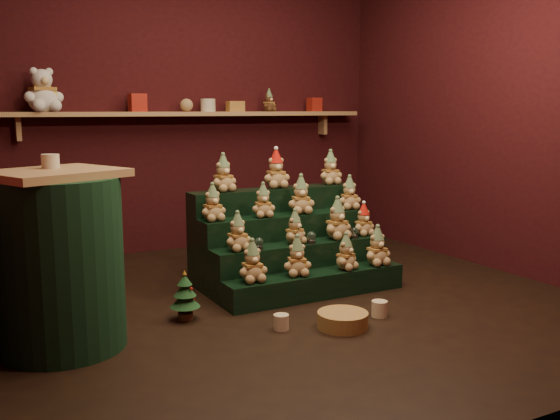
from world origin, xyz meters
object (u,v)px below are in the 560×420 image
snow_globe_a (259,244)px  mini_christmas_tree (185,296)px  riser_tier_front (316,285)px  snow_globe_c (354,233)px  white_bear (42,84)px  snow_globe_b (311,237)px  brown_bear (269,101)px  mug_right (379,309)px  wicker_basket (343,320)px  side_table (59,261)px  mug_left (281,322)px

snow_globe_a → mini_christmas_tree: bearing=-163.3°
riser_tier_front → snow_globe_c: 0.56m
snow_globe_a → snow_globe_c: (0.82, 0.00, 0.00)m
white_bear → snow_globe_a: bearing=-66.4°
snow_globe_b → brown_bear: 2.04m
mini_christmas_tree → mug_right: 1.27m
snow_globe_b → mini_christmas_tree: snow_globe_b is taller
riser_tier_front → mug_right: bearing=-76.2°
snow_globe_a → brown_bear: bearing=60.6°
snow_globe_a → snow_globe_c: 0.82m
snow_globe_b → wicker_basket: bearing=-107.2°
mini_christmas_tree → wicker_basket: 1.02m
side_table → white_bear: white_bear is taller
snow_globe_c → mug_right: 0.86m
snow_globe_c → mini_christmas_tree: (-1.44, -0.19, -0.24)m
mug_left → white_bear: white_bear is taller
snow_globe_a → snow_globe_b: size_ratio=0.94×
riser_tier_front → white_bear: 2.81m
riser_tier_front → mug_left: (-0.54, -0.48, -0.04)m
riser_tier_front → snow_globe_a: snow_globe_a is taller
side_table → white_bear: bearing=60.4°
mini_christmas_tree → white_bear: size_ratio=0.73×
mug_left → brown_bear: bearing=64.4°
snow_globe_c → brown_bear: size_ratio=0.41×
snow_globe_b → mini_christmas_tree: bearing=-170.0°
riser_tier_front → side_table: bearing=-175.5°
snow_globe_c → riser_tier_front: bearing=-160.0°
mug_left → wicker_basket: bearing=-23.3°
snow_globe_a → white_bear: white_bear is taller
mug_right → riser_tier_front: bearing=103.8°
riser_tier_front → snow_globe_b: 0.36m
riser_tier_front → mug_right: (0.14, -0.57, -0.04)m
snow_globe_c → wicker_basket: bearing=-128.6°
snow_globe_a → side_table: 1.43m
mug_left → brown_bear: size_ratio=0.45×
mug_right → wicker_basket: size_ratio=0.33×
brown_bear → wicker_basket: bearing=-122.1°
snow_globe_b → snow_globe_c: bearing=0.0°
snow_globe_a → side_table: bearing=-167.9°
wicker_basket → white_bear: white_bear is taller
snow_globe_a → white_bear: 2.35m
riser_tier_front → white_bear: size_ratio=3.08×
mug_right → wicker_basket: mug_right is taller
riser_tier_front → mug_left: size_ratio=14.66×
snow_globe_c → brown_bear: bearing=85.5°
mug_left → snow_globe_c: bearing=33.0°
snow_globe_c → wicker_basket: 1.07m
snow_globe_c → mug_left: size_ratio=0.91×
snow_globe_c → brown_bear: brown_bear is taller
brown_bear → side_table: bearing=-154.8°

